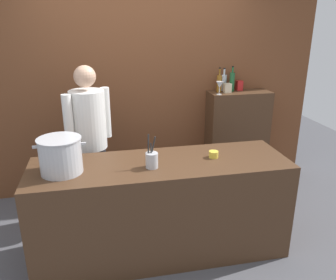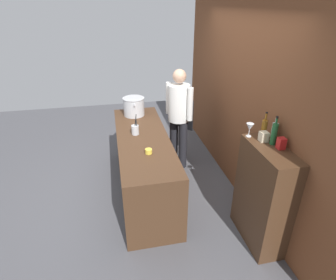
{
  "view_description": "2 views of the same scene",
  "coord_description": "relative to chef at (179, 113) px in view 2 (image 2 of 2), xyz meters",
  "views": [
    {
      "loc": [
        -0.49,
        -2.67,
        2.08
      ],
      "look_at": [
        0.15,
        0.41,
        0.95
      ],
      "focal_mm": 36.57,
      "sensor_mm": 36.0,
      "label": 1
    },
    {
      "loc": [
        3.39,
        -0.35,
        2.57
      ],
      "look_at": [
        0.27,
        0.3,
        0.95
      ],
      "focal_mm": 29.39,
      "sensor_mm": 36.0,
      "label": 2
    }
  ],
  "objects": [
    {
      "name": "wine_bottle_clear",
      "position": [
        1.64,
        0.63,
        0.36
      ],
      "size": [
        0.07,
        0.07,
        0.28
      ],
      "color": "silver",
      "rests_on": "bar_cabinet"
    },
    {
      "name": "spice_tin_red",
      "position": [
        1.83,
        0.6,
        0.32
      ],
      "size": [
        0.07,
        0.07,
        0.12
      ],
      "primitive_type": "cube",
      "color": "red",
      "rests_on": "bar_cabinet"
    },
    {
      "name": "bar_cabinet",
      "position": [
        1.81,
        0.53,
        -0.35
      ],
      "size": [
        0.76,
        0.32,
        1.23
      ],
      "primitive_type": "cube",
      "color": "#472D1C",
      "rests_on": "ground_plane"
    },
    {
      "name": "wine_bottle_amber",
      "position": [
        1.55,
        0.56,
        0.37
      ],
      "size": [
        0.06,
        0.06,
        0.29
      ],
      "color": "#8C5919",
      "rests_on": "bar_cabinet"
    },
    {
      "name": "prep_counter",
      "position": [
        0.6,
        -0.66,
        -0.51
      ],
      "size": [
        2.24,
        0.7,
        0.9
      ],
      "primitive_type": "cube",
      "color": "#472D1C",
      "rests_on": "ground_plane"
    },
    {
      "name": "wine_bottle_green",
      "position": [
        1.72,
        0.58,
        0.38
      ],
      "size": [
        0.06,
        0.06,
        0.3
      ],
      "color": "#1E592D",
      "rests_on": "bar_cabinet"
    },
    {
      "name": "wine_glass_wide",
      "position": [
        1.51,
        0.42,
        0.37
      ],
      "size": [
        0.08,
        0.08,
        0.15
      ],
      "color": "silver",
      "rests_on": "bar_cabinet"
    },
    {
      "name": "butter_jar",
      "position": [
        1.09,
        -0.65,
        -0.04
      ],
      "size": [
        0.09,
        0.09,
        0.06
      ],
      "primitive_type": "cylinder",
      "color": "yellow",
      "rests_on": "prep_counter"
    },
    {
      "name": "chef",
      "position": [
        0.0,
        0.0,
        0.0
      ],
      "size": [
        0.46,
        0.42,
        1.66
      ],
      "rotation": [
        0.0,
        0.0,
        3.77
      ],
      "color": "black",
      "rests_on": "ground_plane"
    },
    {
      "name": "utensil_crock",
      "position": [
        0.51,
        -0.75,
        0.01
      ],
      "size": [
        0.1,
        0.1,
        0.29
      ],
      "color": "#B7BABF",
      "rests_on": "prep_counter"
    },
    {
      "name": "spice_tin_cream",
      "position": [
        1.64,
        0.52,
        0.32
      ],
      "size": [
        0.08,
        0.08,
        0.11
      ],
      "primitive_type": "cube",
      "color": "beige",
      "rests_on": "bar_cabinet"
    },
    {
      "name": "brick_back_panel",
      "position": [
        0.6,
        0.74,
        0.54
      ],
      "size": [
        4.4,
        0.1,
        3.0
      ],
      "primitive_type": "cube",
      "color": "brown",
      "rests_on": "ground_plane"
    },
    {
      "name": "stockpot_large",
      "position": [
        -0.21,
        -0.7,
        0.08
      ],
      "size": [
        0.4,
        0.35,
        0.29
      ],
      "color": "#B7BABF",
      "rests_on": "prep_counter"
    },
    {
      "name": "ground_plane",
      "position": [
        0.6,
        -0.66,
        -0.96
      ],
      "size": [
        8.0,
        8.0,
        0.0
      ],
      "primitive_type": "plane",
      "color": "#4C4C51"
    }
  ]
}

